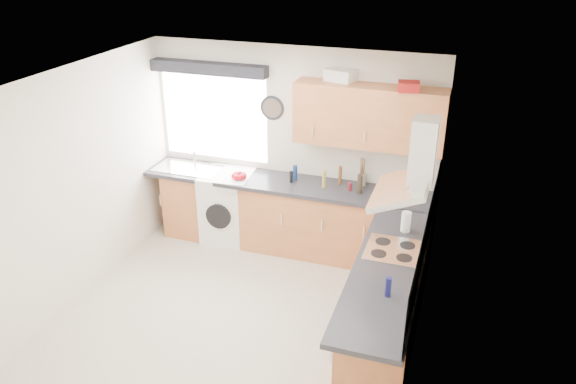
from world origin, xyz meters
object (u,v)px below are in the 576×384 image
(extractor_hood, at_px, (412,169))
(washing_machine, at_px, (228,206))
(upper_cabinets, at_px, (369,116))
(oven, at_px, (389,292))

(extractor_hood, bearing_deg, washing_machine, 153.31)
(upper_cabinets, bearing_deg, oven, -67.46)
(upper_cabinets, bearing_deg, extractor_hood, -63.87)
(extractor_hood, distance_m, upper_cabinets, 1.48)
(extractor_hood, height_order, upper_cabinets, upper_cabinets)
(oven, xyz_separation_m, upper_cabinets, (-0.55, 1.32, 1.38))
(upper_cabinets, distance_m, washing_machine, 2.20)
(upper_cabinets, height_order, washing_machine, upper_cabinets)
(extractor_hood, xyz_separation_m, washing_machine, (-2.38, 1.20, -1.31))
(extractor_hood, xyz_separation_m, upper_cabinets, (-0.65, 1.33, 0.03))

